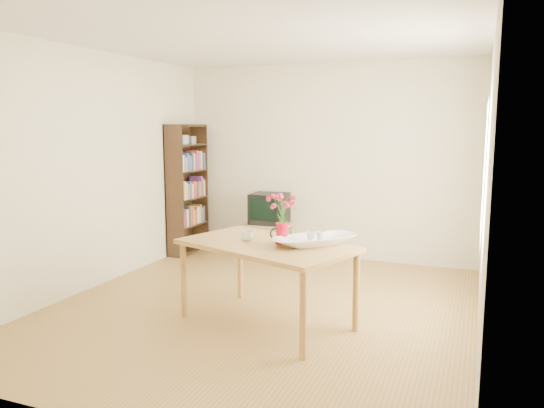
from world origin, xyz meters
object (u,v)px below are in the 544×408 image
at_px(table, 267,251).
at_px(pitcher, 282,234).
at_px(mug, 247,236).
at_px(television, 270,208).
at_px(bowl, 315,218).

bearing_deg(table, pitcher, 38.71).
bearing_deg(table, mug, -168.08).
bearing_deg(pitcher, television, 157.81).
distance_m(pitcher, television, 2.53).
distance_m(mug, television, 2.43).
height_order(pitcher, mug, pitcher).
distance_m(pitcher, mug, 0.33).
bearing_deg(table, television, 130.65).
height_order(mug, television, television).
height_order(table, mug, mug).
relative_size(pitcher, bowl, 0.37).
bearing_deg(television, table, -71.22).
bearing_deg(bowl, mug, -174.41).
distance_m(table, pitcher, 0.21).
xyz_separation_m(bowl, television, (-1.33, 2.26, -0.32)).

